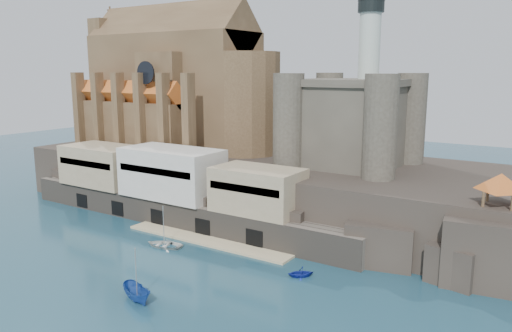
{
  "coord_description": "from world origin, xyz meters",
  "views": [
    {
      "loc": [
        49.38,
        -40.4,
        26.6
      ],
      "look_at": [
        2.14,
        32.0,
        9.84
      ],
      "focal_mm": 35.0,
      "sensor_mm": 36.0,
      "label": 1
    }
  ],
  "objects_px": {
    "church": "(179,90)",
    "pavilion": "(501,184)",
    "castle_keep": "(352,118)",
    "boat_2": "(137,300)"
  },
  "relations": [
    {
      "from": "church",
      "to": "pavilion",
      "type": "distance_m",
      "value": 68.65
    },
    {
      "from": "pavilion",
      "to": "boat_2",
      "type": "relative_size",
      "value": 1.14
    },
    {
      "from": "church",
      "to": "pavilion",
      "type": "xyz_separation_m",
      "value": [
        66.13,
        -15.85,
        -9.4
      ]
    },
    {
      "from": "boat_2",
      "to": "church",
      "type": "bearing_deg",
      "value": 56.31
    },
    {
      "from": "pavilion",
      "to": "castle_keep",
      "type": "bearing_deg",
      "value": 149.82
    },
    {
      "from": "church",
      "to": "castle_keep",
      "type": "height_order",
      "value": "church"
    },
    {
      "from": "castle_keep",
      "to": "pavilion",
      "type": "bearing_deg",
      "value": -30.18
    },
    {
      "from": "pavilion",
      "to": "boat_2",
      "type": "height_order",
      "value": "pavilion"
    },
    {
      "from": "castle_keep",
      "to": "pavilion",
      "type": "relative_size",
      "value": 4.58
    },
    {
      "from": "castle_keep",
      "to": "pavilion",
      "type": "height_order",
      "value": "castle_keep"
    }
  ]
}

